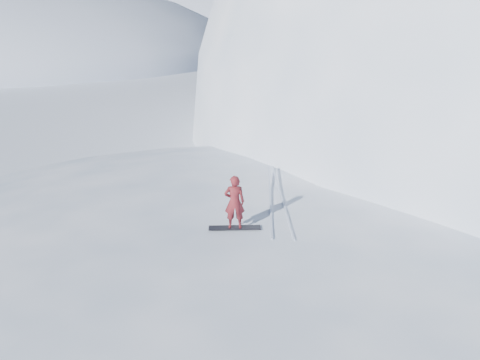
# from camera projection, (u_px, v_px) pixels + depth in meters

# --- Properties ---
(near_ridge) EXTENTS (36.00, 28.00, 4.80)m
(near_ridge) POSITION_uv_depth(u_px,v_px,m) (318.00, 298.00, 14.32)
(near_ridge) COLOR white
(near_ridge) RESTS_ON ground
(peak_shoulder) EXTENTS (28.00, 24.00, 18.00)m
(peak_shoulder) POSITION_uv_depth(u_px,v_px,m) (467.00, 148.00, 28.66)
(peak_shoulder) COLOR white
(peak_shoulder) RESTS_ON ground
(far_ridge_c) EXTENTS (140.00, 90.00, 36.00)m
(far_ridge_c) POSITION_uv_depth(u_px,v_px,m) (155.00, 34.00, 118.67)
(far_ridge_c) COLOR white
(far_ridge_c) RESTS_ON ground
(wind_bumps) EXTENTS (16.00, 14.40, 1.00)m
(wind_bumps) POSITION_uv_depth(u_px,v_px,m) (264.00, 311.00, 13.74)
(wind_bumps) COLOR white
(wind_bumps) RESTS_ON ground
(snowboard) EXTENTS (1.52, 0.56, 0.02)m
(snowboard) POSITION_uv_depth(u_px,v_px,m) (235.00, 228.00, 13.45)
(snowboard) COLOR black
(snowboard) RESTS_ON near_ridge
(snowboarder) EXTENTS (0.64, 0.48, 1.59)m
(snowboarder) POSITION_uv_depth(u_px,v_px,m) (235.00, 202.00, 13.16)
(snowboarder) COLOR maroon
(snowboarder) RESTS_ON snowboard
(board_tracks) EXTENTS (1.34, 5.97, 0.04)m
(board_tracks) POSITION_uv_depth(u_px,v_px,m) (276.00, 196.00, 15.58)
(board_tracks) COLOR silver
(board_tracks) RESTS_ON ground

